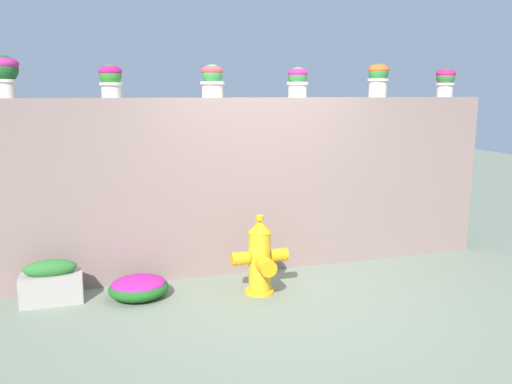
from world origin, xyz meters
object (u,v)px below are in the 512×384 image
Objects in this scene: potted_plant_2 at (212,79)px; potted_plant_3 at (298,80)px; potted_plant_0 at (5,71)px; fire_hydrant at (260,259)px; flower_bush_left at (139,287)px; planter_box at (51,283)px; potted_plant_5 at (445,80)px; potted_plant_1 at (111,78)px; potted_plant_4 at (378,77)px.

potted_plant_2 is 1.03m from potted_plant_3.
potted_plant_0 is at bearing 178.85° from potted_plant_2.
potted_plant_0 is 1.19× the size of potted_plant_3.
fire_hydrant is 1.37× the size of flower_bush_left.
potted_plant_5 is at bearing 5.58° from planter_box.
potted_plant_4 is at bearing -0.60° from potted_plant_1.
fire_hydrant is (0.31, -0.80, -1.88)m from potted_plant_2.
planter_box is at bearing -174.42° from potted_plant_5.
potted_plant_0 is at bearing 153.56° from flower_bush_left.
potted_plant_5 is 0.60× the size of flower_bush_left.
fire_hydrant is at bearing -131.27° from potted_plant_3.
fire_hydrant is 1.30m from flower_bush_left.
potted_plant_1 is at bearing -0.72° from potted_plant_0.
flower_bush_left is at bearing 168.65° from fire_hydrant.
potted_plant_5 is at bearing 3.23° from potted_plant_4.
potted_plant_3 is 2.07m from potted_plant_5.
potted_plant_3 is (2.13, -0.01, -0.00)m from potted_plant_1.
flower_bush_left is (-0.94, -0.54, -2.14)m from potted_plant_2.
planter_box is (-2.82, -0.45, -2.04)m from potted_plant_3.
flower_bush_left is at bearing -169.87° from potted_plant_4.
potted_plant_0 is 2.18m from planter_box.
potted_plant_1 is 2.13m from potted_plant_3.
potted_plant_0 reaches higher than planter_box.
planter_box is (-2.11, 0.37, -0.17)m from fire_hydrant.
potted_plant_3 is at bearing 48.73° from fire_hydrant.
potted_plant_4 is 0.49× the size of fire_hydrant.
potted_plant_0 is 2.12m from potted_plant_2.
potted_plant_0 is 4.20m from potted_plant_4.
flower_bush_left is (-1.25, 0.25, -0.26)m from fire_hydrant.
potted_plant_3 is 0.94× the size of potted_plant_5.
potted_plant_1 is at bearing 33.06° from planter_box.
potted_plant_2 is 1.04× the size of potted_plant_3.
potted_plant_5 is at bearing 16.92° from fire_hydrant.
flower_bush_left is 0.87m from planter_box.
potted_plant_5 reaches higher than fire_hydrant.
potted_plant_2 is 2.40m from flower_bush_left.
potted_plant_2 is 3.11m from potted_plant_5.
potted_plant_2 is at bearing -179.00° from potted_plant_5.
flower_bush_left is at bearing -149.92° from potted_plant_2.
potted_plant_4 is 1.11× the size of potted_plant_5.
potted_plant_0 is at bearing 124.92° from planter_box.
fire_hydrant is at bearing -9.99° from planter_box.
potted_plant_3 is 2.96m from flower_bush_left.
potted_plant_0 is 1.02× the size of potted_plant_4.
potted_plant_2 reaches higher than flower_bush_left.
potted_plant_0 reaches higher than potted_plant_5.
potted_plant_2 is 2.06m from fire_hydrant.
planter_box is at bearing -166.68° from potted_plant_2.
potted_plant_2 is 2.09m from potted_plant_4.
potted_plant_4 is at bearing 24.07° from fire_hydrant.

